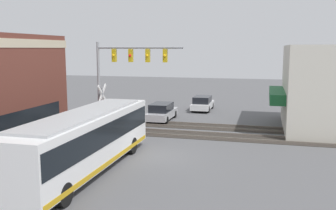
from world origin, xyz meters
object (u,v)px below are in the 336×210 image
at_px(parked_car_white, 203,104).
at_px(city_bus, 85,139).
at_px(pedestrian_at_crossing, 110,127).
at_px(crossing_signal, 102,105).
at_px(parked_car_silver, 162,112).

bearing_deg(parked_car_white, city_bus, 172.88).
bearing_deg(parked_car_white, pedestrian_at_crossing, 162.88).
xyz_separation_m(crossing_signal, parked_car_silver, (7.07, -2.44, -1.58)).
xyz_separation_m(parked_car_silver, parked_car_white, (6.30, -2.60, -0.03)).
distance_m(city_bus, crossing_signal, 7.86).
distance_m(parked_car_silver, parked_car_white, 6.82).
relative_size(city_bus, parked_car_white, 2.65).
bearing_deg(city_bus, pedestrian_at_crossing, 13.43).
relative_size(parked_car_silver, pedestrian_at_crossing, 2.83).
bearing_deg(city_bus, crossing_signal, 18.11).
height_order(parked_car_silver, pedestrian_at_crossing, pedestrian_at_crossing).
relative_size(crossing_signal, parked_car_silver, 0.80).
bearing_deg(parked_car_silver, pedestrian_at_crossing, 167.56).
relative_size(parked_car_silver, parked_car_white, 1.06).
bearing_deg(pedestrian_at_crossing, parked_car_white, -17.12).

